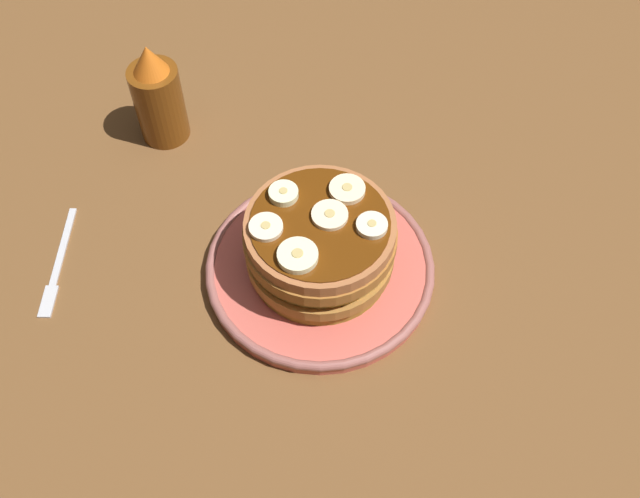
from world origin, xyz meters
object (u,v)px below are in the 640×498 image
plate (320,268)px  banana_slice_4 (347,190)px  banana_slice_2 (298,256)px  banana_slice_0 (330,216)px  syrup_bottle (158,97)px  fork (57,266)px  banana_slice_5 (372,226)px  banana_slice_1 (266,227)px  pancake_stack (321,243)px  banana_slice_3 (284,194)px

plate → banana_slice_4: bearing=54.9°
plate → banana_slice_2: bearing=-116.6°
banana_slice_0 → syrup_bottle: syrup_bottle is taller
fork → banana_slice_5: bearing=-2.0°
banana_slice_1 → fork: bearing=176.7°
banana_slice_2 → syrup_bottle: bearing=124.3°
syrup_bottle → fork: bearing=-115.1°
banana_slice_0 → banana_slice_4: bearing=61.0°
pancake_stack → banana_slice_2: 5.84cm
banana_slice_5 → fork: size_ratio=0.22×
pancake_stack → banana_slice_0: size_ratio=4.50×
banana_slice_1 → banana_slice_2: 4.25cm
banana_slice_0 → banana_slice_5: 3.92cm
banana_slice_0 → plate: bearing=-144.7°
banana_slice_2 → banana_slice_4: (4.43, 7.41, -0.06)cm
banana_slice_2 → banana_slice_0: bearing=57.9°
pancake_stack → syrup_bottle: syrup_bottle is taller
banana_slice_0 → banana_slice_4: size_ratio=0.99×
banana_slice_3 → banana_slice_5: 8.71cm
banana_slice_2 → syrup_bottle: syrup_bottle is taller
banana_slice_5 → pancake_stack: bearing=171.0°
banana_slice_0 → syrup_bottle: (-18.33, 18.30, -3.07)cm
banana_slice_3 → syrup_bottle: 21.51cm
plate → fork: bearing=178.9°
banana_slice_0 → banana_slice_4: banana_slice_4 is taller
banana_slice_0 → banana_slice_1: 5.83cm
banana_slice_1 → banana_slice_4: 8.47cm
pancake_stack → banana_slice_4: bearing=55.3°
plate → banana_slice_1: bearing=-171.4°
banana_slice_0 → banana_slice_2: (-2.80, -4.47, 0.12)cm
plate → banana_slice_0: 7.71cm
pancake_stack → banana_slice_3: (-3.46, 2.87, 3.77)cm
pancake_stack → banana_slice_2: size_ratio=4.18×
pancake_stack → banana_slice_5: 5.85cm
banana_slice_2 → banana_slice_3: size_ratio=1.31×
pancake_stack → fork: size_ratio=1.15×
banana_slice_1 → banana_slice_3: size_ratio=1.12×
pancake_stack → banana_slice_2: bearing=-117.3°
plate → syrup_bottle: 26.14cm
banana_slice_0 → banana_slice_3: 4.84cm
pancake_stack → banana_slice_5: banana_slice_5 is taller
banana_slice_5 → syrup_bottle: (-22.06, 19.50, -3.13)cm
banana_slice_5 → syrup_bottle: bearing=138.5°
banana_slice_3 → pancake_stack: bearing=-39.7°
pancake_stack → banana_slice_4: banana_slice_4 is taller
banana_slice_0 → banana_slice_1: same height
banana_slice_3 → banana_slice_0: bearing=-29.4°
plate → pancake_stack: bearing=45.4°
pancake_stack → banana_slice_3: size_ratio=5.48×
banana_slice_2 → syrup_bottle: size_ratio=0.29×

